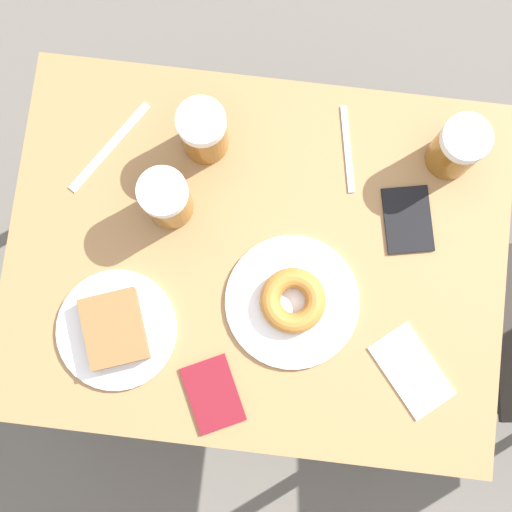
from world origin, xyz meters
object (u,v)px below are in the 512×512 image
at_px(beer_mug_center, 167,199).
at_px(passport_far_edge, 213,394).
at_px(fork, 347,149).
at_px(napkin_folded, 412,371).
at_px(beer_mug_right, 203,132).
at_px(passport_near_edge, 408,220).
at_px(beer_mug_left, 457,148).
at_px(plate_with_cake, 115,329).
at_px(knife, 110,147).
at_px(plate_with_donut, 293,301).

height_order(beer_mug_center, passport_far_edge, beer_mug_center).
bearing_deg(fork, napkin_folded, 21.46).
distance_m(beer_mug_right, passport_near_edge, 0.42).
height_order(napkin_folded, passport_far_edge, passport_far_edge).
xyz_separation_m(beer_mug_left, beer_mug_right, (0.02, -0.46, 0.00)).
distance_m(beer_mug_left, beer_mug_right, 0.46).
relative_size(plate_with_cake, beer_mug_left, 1.60).
height_order(beer_mug_left, knife, beer_mug_left).
xyz_separation_m(beer_mug_left, knife, (0.05, -0.64, -0.07)).
xyz_separation_m(fork, passport_near_edge, (0.12, 0.13, 0.00)).
height_order(beer_mug_right, knife, beer_mug_right).
distance_m(beer_mug_center, napkin_folded, 0.55).
distance_m(fork, passport_near_edge, 0.18).
bearing_deg(passport_far_edge, plate_with_donut, 145.91).
xyz_separation_m(napkin_folded, passport_far_edge, (0.08, -0.36, 0.00)).
height_order(beer_mug_left, napkin_folded, beer_mug_left).
bearing_deg(plate_with_cake, napkin_folded, 88.92).
bearing_deg(beer_mug_center, fork, 115.42).
bearing_deg(passport_near_edge, plate_with_cake, -62.42).
distance_m(fork, passport_far_edge, 0.53).
distance_m(plate_with_donut, knife, 0.46).
relative_size(knife, passport_far_edge, 1.27).
xyz_separation_m(beer_mug_right, fork, (-0.02, 0.27, -0.07)).
relative_size(beer_mug_left, fork, 0.82).
xyz_separation_m(beer_mug_center, passport_near_edge, (-0.03, 0.45, -0.07)).
xyz_separation_m(napkin_folded, passport_near_edge, (-0.28, -0.03, 0.00)).
height_order(fork, passport_far_edge, passport_far_edge).
distance_m(napkin_folded, passport_near_edge, 0.28).
bearing_deg(passport_near_edge, plate_with_donut, -47.98).
xyz_separation_m(knife, passport_near_edge, (0.07, 0.58, 0.00)).
bearing_deg(plate_with_cake, beer_mug_left, 124.43).
relative_size(plate_with_donut, knife, 1.29).
relative_size(beer_mug_center, fork, 0.82).
bearing_deg(plate_with_donut, plate_with_cake, -74.19).
xyz_separation_m(beer_mug_right, passport_near_edge, (0.10, 0.40, -0.07)).
height_order(plate_with_donut, passport_far_edge, plate_with_donut).
distance_m(napkin_folded, passport_far_edge, 0.37).
height_order(beer_mug_center, beer_mug_right, same).
bearing_deg(knife, fork, 96.25).
bearing_deg(beer_mug_right, napkin_folded, 48.22).
height_order(passport_near_edge, passport_far_edge, same).
distance_m(plate_with_cake, beer_mug_center, 0.26).
relative_size(beer_mug_center, knife, 0.72).
bearing_deg(plate_with_cake, passport_near_edge, 117.58).
height_order(beer_mug_left, fork, beer_mug_left).
bearing_deg(passport_far_edge, napkin_folded, 103.39).
relative_size(beer_mug_right, knife, 0.72).
bearing_deg(beer_mug_left, knife, -85.20).
relative_size(napkin_folded, fork, 1.04).
bearing_deg(plate_with_donut, beer_mug_center, -121.45).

